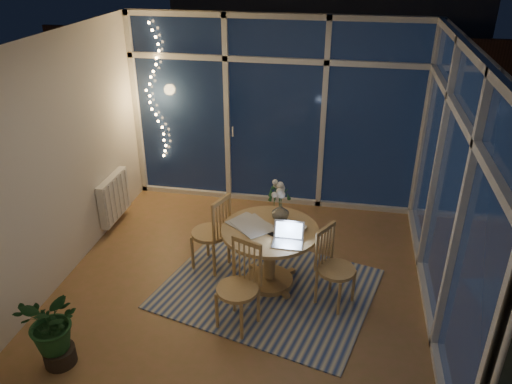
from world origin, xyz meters
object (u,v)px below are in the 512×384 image
(chair_front, at_px, (237,288))
(chair_left, at_px, (210,231))
(dining_table, at_px, (270,257))
(flower_vase, at_px, (280,211))
(laptop, at_px, (288,235))
(chair_right, at_px, (336,268))
(potted_plant, at_px, (54,330))

(chair_front, bearing_deg, chair_left, 142.19)
(dining_table, xyz_separation_m, chair_left, (-0.72, 0.20, 0.12))
(chair_front, xyz_separation_m, flower_vase, (0.27, 0.93, 0.35))
(laptop, relative_size, flower_vase, 1.44)
(laptop, distance_m, flower_vase, 0.49)
(chair_left, xyz_separation_m, chair_right, (1.43, -0.40, -0.03))
(dining_table, distance_m, laptop, 0.57)
(dining_table, relative_size, chair_front, 1.12)
(dining_table, bearing_deg, chair_front, -104.99)
(chair_front, distance_m, flower_vase, 1.03)
(dining_table, xyz_separation_m, chair_front, (-0.19, -0.72, 0.11))
(chair_right, height_order, potted_plant, chair_right)
(chair_right, height_order, flower_vase, flower_vase)
(dining_table, bearing_deg, potted_plant, -137.85)
(chair_right, bearing_deg, potted_plant, 148.67)
(dining_table, xyz_separation_m, laptop, (0.22, -0.26, 0.46))
(chair_front, xyz_separation_m, laptop, (0.41, 0.46, 0.35))
(chair_right, xyz_separation_m, potted_plant, (-2.37, -1.30, -0.06))
(chair_left, height_order, chair_front, chair_left)
(dining_table, xyz_separation_m, potted_plant, (-1.65, -1.49, 0.03))
(chair_right, relative_size, flower_vase, 4.18)
(laptop, xyz_separation_m, flower_vase, (-0.14, 0.47, -0.01))
(flower_vase, bearing_deg, chair_front, -106.22)
(chair_right, bearing_deg, chair_front, 149.78)
(chair_front, bearing_deg, chair_right, 52.26)
(laptop, height_order, potted_plant, laptop)
(chair_right, bearing_deg, chair_left, 104.52)
(chair_left, relative_size, potted_plant, 1.24)
(chair_left, distance_m, chair_front, 1.06)
(chair_left, bearing_deg, flower_vase, 110.09)
(chair_front, relative_size, potted_plant, 1.21)
(chair_left, xyz_separation_m, potted_plant, (-0.93, -1.69, -0.09))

